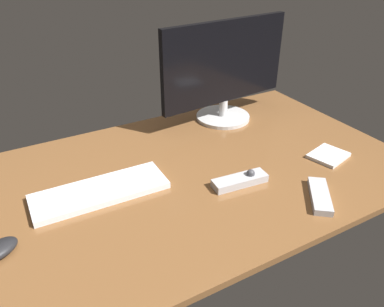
# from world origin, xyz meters

# --- Properties ---
(desk) EXTENTS (1.40, 0.84, 0.02)m
(desk) POSITION_xyz_m (0.00, 0.00, 0.01)
(desk) COLOR brown
(desk) RESTS_ON ground
(monitor) EXTENTS (0.55, 0.21, 0.38)m
(monitor) POSITION_xyz_m (0.31, 0.28, 0.22)
(monitor) COLOR silver
(monitor) RESTS_ON desk
(keyboard) EXTENTS (0.39, 0.14, 0.02)m
(keyboard) POSITION_xyz_m (-0.28, 0.02, 0.03)
(keyboard) COLOR white
(keyboard) RESTS_ON desk
(media_remote) EXTENTS (0.17, 0.07, 0.04)m
(media_remote) POSITION_xyz_m (0.10, -0.13, 0.03)
(media_remote) COLOR #B7B7BC
(media_remote) RESTS_ON desk
(tv_remote) EXTENTS (0.14, 0.16, 0.02)m
(tv_remote) POSITION_xyz_m (0.25, -0.30, 0.03)
(tv_remote) COLOR #B7B7BC
(tv_remote) RESTS_ON desk
(notepad) EXTENTS (0.14, 0.13, 0.01)m
(notepad) POSITION_xyz_m (0.45, -0.15, 0.03)
(notepad) COLOR silver
(notepad) RESTS_ON desk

